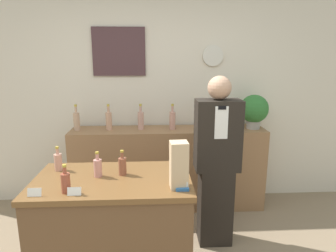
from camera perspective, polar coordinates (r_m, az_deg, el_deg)
back_wall at (r=3.71m, az=-3.57°, el=6.14°), size 5.20×0.09×2.70m
back_shelf at (r=3.66m, az=0.05°, el=-8.02°), size 2.27×0.43×0.97m
display_counter at (r=2.54m, az=-10.09°, el=-19.22°), size 1.18×0.71×0.91m
shopkeeper at (r=2.89m, az=9.24°, el=-7.01°), size 0.41×0.26×1.64m
potted_plant at (r=3.64m, az=16.08°, el=2.99°), size 0.33×0.33×0.40m
paper_bag at (r=2.08m, az=2.08°, el=-7.43°), size 0.13×0.12×0.33m
tape_dispenser at (r=2.10m, az=2.83°, el=-11.49°), size 0.09×0.06×0.07m
price_card_left at (r=2.19m, az=-24.09°, el=-11.46°), size 0.09×0.02×0.06m
price_card_right at (r=2.11m, az=-17.43°, el=-11.80°), size 0.09×0.02×0.06m
counter_bottle_0 at (r=2.57m, az=-20.19°, el=-6.36°), size 0.06×0.06×0.20m
counter_bottle_1 at (r=2.15m, az=-18.92°, el=-10.08°), size 0.06×0.06×0.20m
counter_bottle_2 at (r=2.36m, az=-13.23°, el=-7.67°), size 0.06×0.06×0.20m
counter_bottle_3 at (r=2.36m, az=-8.67°, el=-7.47°), size 0.06×0.06×0.20m
shelf_bottle_0 at (r=3.59m, az=-17.02°, el=0.99°), size 0.07×0.07×0.30m
shelf_bottle_1 at (r=3.52m, az=-11.21°, el=1.07°), size 0.07×0.07×0.30m
shelf_bottle_2 at (r=3.49m, az=-5.21°, el=1.17°), size 0.07×0.07×0.30m
shelf_bottle_3 at (r=3.48m, az=0.85°, el=1.19°), size 0.07×0.07×0.30m
shelf_bottle_4 at (r=3.53m, az=6.82°, el=1.26°), size 0.07×0.07×0.30m
shelf_bottle_5 at (r=3.61m, az=12.59°, el=1.31°), size 0.07×0.07×0.30m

